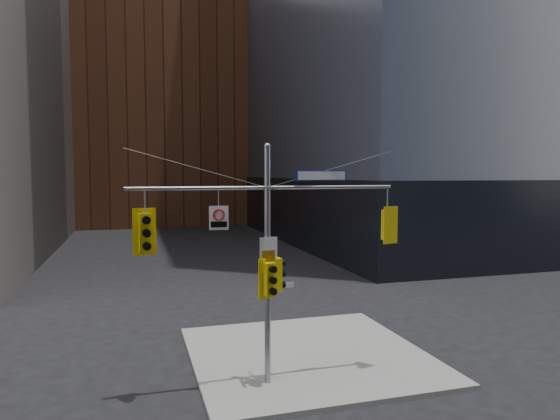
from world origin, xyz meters
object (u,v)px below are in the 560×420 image
traffic_light_west_arm (145,232)px  street_sign_blade (322,176)px  traffic_light_pole_side (278,274)px  regulatory_sign_arm (219,217)px  traffic_light_east_arm (387,225)px  traffic_light_pole_front (270,279)px  signal_assembly (267,241)px

traffic_light_west_arm → street_sign_blade: size_ratio=0.78×
traffic_light_pole_side → street_sign_blade: (1.38, -0.01, 2.94)m
traffic_light_west_arm → traffic_light_pole_side: bearing=-6.9°
regulatory_sign_arm → traffic_light_east_arm: bearing=5.1°
regulatory_sign_arm → traffic_light_pole_front: bearing=-4.8°
signal_assembly → traffic_light_pole_front: bearing=-90.3°
traffic_light_east_arm → traffic_light_pole_side: bearing=-13.8°
traffic_light_west_arm → traffic_light_pole_front: size_ratio=1.10×
traffic_light_east_arm → regulatory_sign_arm: regulatory_sign_arm is taller
traffic_light_pole_side → traffic_light_pole_front: traffic_light_pole_front is taller
street_sign_blade → regulatory_sign_arm: bearing=174.0°
signal_assembly → traffic_light_pole_side: size_ratio=8.06×
traffic_light_east_arm → regulatory_sign_arm: (-5.36, -0.02, 0.37)m
signal_assembly → traffic_light_pole_side: bearing=2.7°
traffic_light_pole_side → street_sign_blade: street_sign_blade is taller
traffic_light_pole_side → traffic_light_pole_front: 0.43m
regulatory_sign_arm → signal_assembly: bearing=5.7°
traffic_light_west_arm → traffic_light_pole_side: (3.79, 0.00, -1.39)m
traffic_light_east_arm → traffic_light_pole_side: traffic_light_east_arm is taller
traffic_light_east_arm → traffic_light_pole_front: traffic_light_east_arm is taller
traffic_light_pole_front → street_sign_blade: street_sign_blade is taller
traffic_light_east_arm → regulatory_sign_arm: size_ratio=1.70×
traffic_light_pole_front → traffic_light_pole_side: bearing=27.2°
signal_assembly → traffic_light_pole_side: (0.32, 0.02, -1.00)m
traffic_light_east_arm → traffic_light_pole_front: (-3.92, -0.27, -1.45)m
signal_assembly → traffic_light_east_arm: signal_assembly is taller
signal_assembly → traffic_light_west_arm: 3.49m
traffic_light_west_arm → street_sign_blade: (5.16, -0.01, 1.55)m
traffic_light_west_arm → regulatory_sign_arm: 2.06m
signal_assembly → regulatory_sign_arm: bearing=-179.2°
traffic_light_pole_front → street_sign_blade: 3.46m
traffic_light_east_arm → traffic_light_west_arm: bearing=-13.7°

